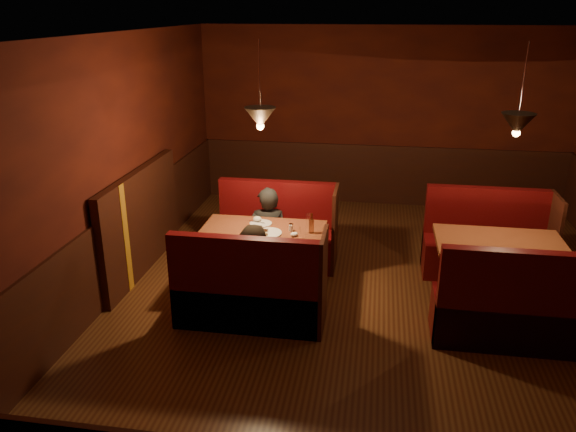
% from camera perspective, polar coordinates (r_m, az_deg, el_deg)
% --- Properties ---
extents(room, '(6.02, 7.02, 2.92)m').
position_cam_1_polar(room, '(6.16, 6.70, 0.37)').
color(room, '#4E2614').
rests_on(room, ground).
extents(main_table, '(1.42, 0.86, 0.99)m').
position_cam_1_polar(main_table, '(6.49, -2.48, -2.88)').
color(main_table, brown).
rests_on(main_table, ground).
extents(main_bench_far, '(1.56, 0.56, 1.06)m').
position_cam_1_polar(main_bench_far, '(7.30, -1.08, -2.20)').
color(main_bench_far, '#530807').
rests_on(main_bench_far, ground).
extents(main_bench_near, '(1.56, 0.56, 1.06)m').
position_cam_1_polar(main_bench_near, '(5.88, -3.88, -8.17)').
color(main_bench_near, '#530807').
rests_on(main_bench_near, ground).
extents(second_table, '(1.37, 0.87, 0.77)m').
position_cam_1_polar(second_table, '(6.58, 20.57, -4.02)').
color(second_table, brown).
rests_on(second_table, ground).
extents(second_bench_far, '(1.51, 0.57, 1.08)m').
position_cam_1_polar(second_bench_far, '(7.41, 19.48, -3.05)').
color(second_bench_far, '#530807').
rests_on(second_bench_far, ground).
extents(second_bench_near, '(1.51, 0.57, 1.08)m').
position_cam_1_polar(second_bench_near, '(5.97, 21.99, -9.23)').
color(second_bench_near, '#530807').
rests_on(second_bench_near, ground).
extents(diner_a, '(0.57, 0.43, 1.44)m').
position_cam_1_polar(diner_a, '(6.98, -2.07, 0.04)').
color(diner_a, black).
rests_on(diner_a, ground).
extents(diner_b, '(0.74, 0.61, 1.41)m').
position_cam_1_polar(diner_b, '(5.84, -3.17, -4.37)').
color(diner_b, '#3A2E23').
rests_on(diner_b, ground).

